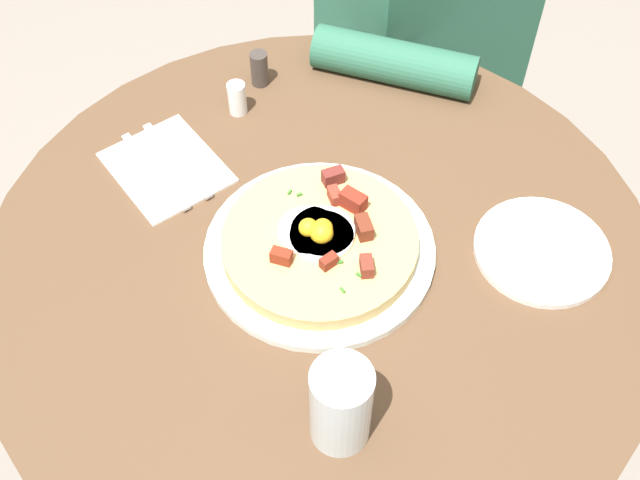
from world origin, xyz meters
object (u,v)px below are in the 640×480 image
at_px(dining_table, 320,314).
at_px(person_seated, 420,76).
at_px(water_glass, 341,405).
at_px(knife, 155,171).
at_px(pepper_shaker, 259,69).
at_px(salt_shaker, 237,98).
at_px(breakfast_pizza, 320,240).
at_px(bread_plate, 542,250).
at_px(fork, 177,160).
at_px(pizza_plate, 320,250).

height_order(dining_table, person_seated, person_seated).
height_order(dining_table, water_glass, water_glass).
relative_size(person_seated, water_glass, 9.16).
bearing_deg(knife, dining_table, -155.86).
bearing_deg(dining_table, pepper_shaker, 73.05).
relative_size(knife, salt_shaker, 3.40).
bearing_deg(person_seated, pepper_shaker, -170.76).
distance_m(person_seated, knife, 0.69).
height_order(dining_table, breakfast_pizza, breakfast_pizza).
relative_size(person_seated, knife, 6.31).
height_order(knife, water_glass, water_glass).
bearing_deg(dining_table, water_glass, -118.46).
bearing_deg(bread_plate, fork, 128.69).
xyz_separation_m(person_seated, fork, (-0.59, -0.15, 0.23)).
bearing_deg(bread_plate, salt_shaker, 113.67).
height_order(fork, salt_shaker, salt_shaker).
xyz_separation_m(fork, knife, (-0.04, -0.00, 0.00)).
distance_m(pizza_plate, water_glass, 0.26).
relative_size(water_glass, pepper_shaker, 2.17).
relative_size(person_seated, pizza_plate, 3.71).
bearing_deg(breakfast_pizza, pizza_plate, -159.49).
bearing_deg(salt_shaker, pizza_plate, -98.53).
distance_m(person_seated, pepper_shaker, 0.48).
xyz_separation_m(person_seated, bread_plate, (-0.26, -0.56, 0.22)).
distance_m(breakfast_pizza, fork, 0.27).
distance_m(salt_shaker, pepper_shaker, 0.07).
relative_size(pizza_plate, water_glass, 2.47).
relative_size(person_seated, breakfast_pizza, 4.41).
bearing_deg(fork, breakfast_pizza, -164.88).
distance_m(dining_table, pizza_plate, 0.18).
xyz_separation_m(knife, water_glass, (0.00, -0.47, 0.06)).
distance_m(person_seated, bread_plate, 0.66).
height_order(bread_plate, pepper_shaker, pepper_shaker).
height_order(pizza_plate, pepper_shaker, pepper_shaker).
xyz_separation_m(knife, pepper_shaker, (0.23, 0.09, 0.02)).
bearing_deg(person_seated, salt_shaker, -167.35).
distance_m(dining_table, salt_shaker, 0.35).
bearing_deg(salt_shaker, person_seated, 12.65).
bearing_deg(pizza_plate, dining_table, 51.01).
bearing_deg(bread_plate, knife, 131.77).
height_order(pizza_plate, fork, pizza_plate).
bearing_deg(fork, knife, 90.00).
distance_m(breakfast_pizza, pepper_shaker, 0.35).
height_order(bread_plate, knife, bread_plate).
bearing_deg(dining_table, pizza_plate, -128.99).
bearing_deg(fork, dining_table, -163.15).
height_order(fork, knife, same).
bearing_deg(fork, bread_plate, -145.11).
distance_m(bread_plate, pepper_shaker, 0.52).
xyz_separation_m(pizza_plate, breakfast_pizza, (0.00, 0.00, 0.02)).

